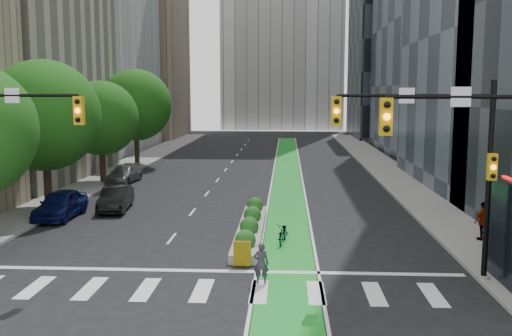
# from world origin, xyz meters

# --- Properties ---
(ground) EXTENTS (160.00, 160.00, 0.00)m
(ground) POSITION_xyz_m (0.00, 0.00, 0.00)
(ground) COLOR black
(ground) RESTS_ON ground
(sidewalk_left) EXTENTS (3.60, 90.00, 0.15)m
(sidewalk_left) POSITION_xyz_m (-11.80, 25.00, 0.07)
(sidewalk_left) COLOR gray
(sidewalk_left) RESTS_ON ground
(sidewalk_right) EXTENTS (3.60, 90.00, 0.15)m
(sidewalk_right) POSITION_xyz_m (11.80, 25.00, 0.07)
(sidewalk_right) COLOR gray
(sidewalk_right) RESTS_ON ground
(bike_lane_paint) EXTENTS (2.20, 70.00, 0.01)m
(bike_lane_paint) POSITION_xyz_m (3.00, 30.00, 0.01)
(bike_lane_paint) COLOR green
(bike_lane_paint) RESTS_ON ground
(building_tan_far) EXTENTS (14.00, 16.00, 26.00)m
(building_tan_far) POSITION_xyz_m (-20.00, 66.00, 13.00)
(building_tan_far) COLOR tan
(building_tan_far) RESTS_ON ground
(building_dark_end) EXTENTS (14.00, 18.00, 28.00)m
(building_dark_end) POSITION_xyz_m (20.00, 68.00, 14.00)
(building_dark_end) COLOR black
(building_dark_end) RESTS_ON ground
(tree_mid) EXTENTS (6.40, 6.40, 8.78)m
(tree_mid) POSITION_xyz_m (-11.00, 12.00, 5.57)
(tree_mid) COLOR black
(tree_mid) RESTS_ON ground
(tree_midfar) EXTENTS (5.60, 5.60, 7.76)m
(tree_midfar) POSITION_xyz_m (-11.00, 22.00, 4.95)
(tree_midfar) COLOR black
(tree_midfar) RESTS_ON ground
(tree_far) EXTENTS (6.60, 6.60, 9.00)m
(tree_far) POSITION_xyz_m (-11.00, 32.00, 5.69)
(tree_far) COLOR black
(tree_far) RESTS_ON ground
(signal_right) EXTENTS (5.82, 0.51, 7.20)m
(signal_right) POSITION_xyz_m (8.67, 0.47, 4.80)
(signal_right) COLOR black
(signal_right) RESTS_ON ground
(signal_far_right) EXTENTS (4.82, 0.51, 7.20)m
(signal_far_right) POSITION_xyz_m (8.98, -4.03, 4.75)
(signal_far_right) COLOR black
(signal_far_right) RESTS_ON ground
(median_planter) EXTENTS (1.20, 10.26, 1.10)m
(median_planter) POSITION_xyz_m (1.20, 7.04, 0.37)
(median_planter) COLOR gray
(median_planter) RESTS_ON ground
(bicycle) EXTENTS (0.91, 1.94, 0.98)m
(bicycle) POSITION_xyz_m (2.81, 5.55, 0.49)
(bicycle) COLOR gray
(bicycle) RESTS_ON ground
(cyclist) EXTENTS (0.57, 0.38, 1.52)m
(cyclist) POSITION_xyz_m (2.04, -0.15, 0.76)
(cyclist) COLOR #332F38
(cyclist) RESTS_ON ground
(parked_car_left_near) EXTENTS (1.85, 4.58, 1.56)m
(parked_car_left_near) POSITION_xyz_m (-9.50, 10.07, 0.78)
(parked_car_left_near) COLOR #0D1450
(parked_car_left_near) RESTS_ON ground
(parked_car_left_mid) EXTENTS (1.94, 4.41, 1.41)m
(parked_car_left_mid) POSITION_xyz_m (-7.07, 12.26, 0.70)
(parked_car_left_mid) COLOR black
(parked_car_left_mid) RESTS_ON ground
(parked_car_left_far) EXTENTS (2.19, 4.60, 1.29)m
(parked_car_left_far) POSITION_xyz_m (-9.50, 22.37, 0.65)
(parked_car_left_far) COLOR #5A5C5F
(parked_car_left_far) RESTS_ON ground
(pedestrian_far) EXTENTS (1.12, 0.85, 1.78)m
(pedestrian_far) POSITION_xyz_m (11.99, 5.96, 1.04)
(pedestrian_far) COLOR gray
(pedestrian_far) RESTS_ON sidewalk_right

